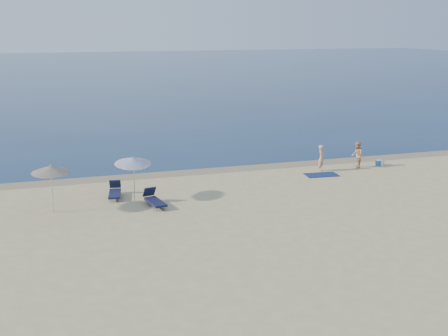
# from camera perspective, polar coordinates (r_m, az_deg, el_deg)

# --- Properties ---
(sea) EXTENTS (240.00, 160.00, 0.01)m
(sea) POSITION_cam_1_polar(r_m,az_deg,el_deg) (113.15, -11.15, 9.72)
(sea) COLOR #0B2244
(sea) RESTS_ON ground
(wet_sand_strip) EXTENTS (240.00, 1.60, 0.00)m
(wet_sand_strip) POSITION_cam_1_polar(r_m,az_deg,el_deg) (34.78, 3.23, 0.10)
(wet_sand_strip) COLOR #847254
(wet_sand_strip) RESTS_ON ground
(person_left) EXTENTS (0.66, 0.70, 1.60)m
(person_left) POSITION_cam_1_polar(r_m,az_deg,el_deg) (34.08, 9.87, 1.00)
(person_left) COLOR tan
(person_left) RESTS_ON ground
(person_right) EXTENTS (0.89, 0.97, 1.62)m
(person_right) POSITION_cam_1_polar(r_m,az_deg,el_deg) (35.37, 13.37, 1.32)
(person_right) COLOR tan
(person_right) RESTS_ON ground
(beach_towel) EXTENTS (1.98, 1.21, 0.03)m
(beach_towel) POSITION_cam_1_polar(r_m,az_deg,el_deg) (33.36, 9.87, -0.69)
(beach_towel) COLOR #0F1E4B
(beach_towel) RESTS_ON ground
(white_bag) EXTENTS (0.45, 0.42, 0.33)m
(white_bag) POSITION_cam_1_polar(r_m,az_deg,el_deg) (36.44, 15.55, 0.51)
(white_bag) COLOR white
(white_bag) RESTS_ON ground
(blue_cooler) EXTENTS (0.50, 0.39, 0.32)m
(blue_cooler) POSITION_cam_1_polar(r_m,az_deg,el_deg) (36.43, 15.53, 0.50)
(blue_cooler) COLOR #1F5FAD
(blue_cooler) RESTS_ON ground
(umbrella_near) EXTENTS (2.00, 2.03, 2.36)m
(umbrella_near) POSITION_cam_1_polar(r_m,az_deg,el_deg) (28.01, -9.25, 0.74)
(umbrella_near) COLOR silver
(umbrella_near) RESTS_ON ground
(umbrella_far) EXTENTS (2.02, 2.03, 2.35)m
(umbrella_far) POSITION_cam_1_polar(r_m,az_deg,el_deg) (27.09, -17.20, -0.12)
(umbrella_far) COLOR silver
(umbrella_far) RESTS_ON ground
(lounger_left) EXTENTS (0.84, 1.84, 0.78)m
(lounger_left) POSITION_cam_1_polar(r_m,az_deg,el_deg) (29.11, -11.03, -2.41)
(lounger_left) COLOR #15193B
(lounger_left) RESTS_ON ground
(lounger_right) EXTENTS (0.93, 1.90, 0.80)m
(lounger_right) POSITION_cam_1_polar(r_m,az_deg,el_deg) (27.45, -7.09, -3.25)
(lounger_right) COLOR #121533
(lounger_right) RESTS_ON ground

